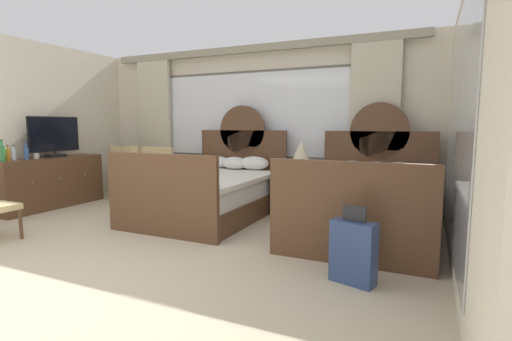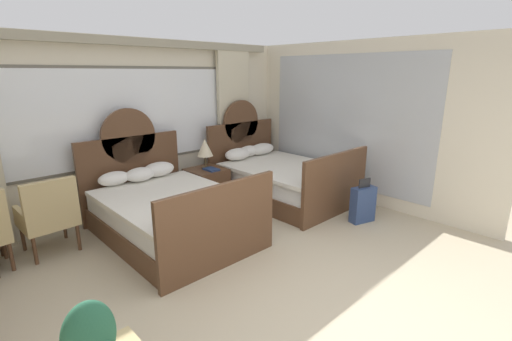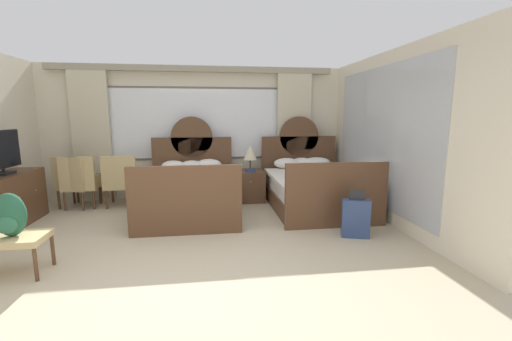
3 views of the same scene
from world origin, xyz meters
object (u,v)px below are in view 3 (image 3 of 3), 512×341
at_px(nightstand_between_beds, 249,185).
at_px(backpack_on_bench, 10,216).
at_px(book_on_nightstand, 251,171).
at_px(suitcase_on_floor, 356,218).
at_px(bed_near_window, 191,192).
at_px(bed_near_mirror, 313,188).
at_px(table_lamp_on_nightstand, 250,153).
at_px(armchair_by_window_left, 121,179).
at_px(luggage_bench, 7,241).
at_px(dresser_minibar, 1,204).
at_px(armchair_by_window_centre, 81,180).
at_px(armchair_by_window_right, 75,180).
at_px(tv_flatscreen, 2,152).

relative_size(nightstand_between_beds, backpack_on_bench, 1.31).
relative_size(book_on_nightstand, backpack_on_bench, 0.55).
distance_m(book_on_nightstand, suitcase_on_floor, 2.48).
relative_size(bed_near_window, bed_near_mirror, 1.00).
xyz_separation_m(table_lamp_on_nightstand, backpack_on_bench, (-2.90, -2.87, -0.30)).
xyz_separation_m(bed_near_window, backpack_on_bench, (-1.75, -2.14, 0.30)).
relative_size(bed_near_window, armchair_by_window_left, 2.32).
height_order(armchair_by_window_left, suitcase_on_floor, armchair_by_window_left).
bearing_deg(book_on_nightstand, luggage_bench, -137.78).
bearing_deg(book_on_nightstand, table_lamp_on_nightstand, 84.96).
bearing_deg(dresser_minibar, armchair_by_window_centre, 58.77).
xyz_separation_m(book_on_nightstand, backpack_on_bench, (-2.89, -2.69, 0.03)).
relative_size(dresser_minibar, armchair_by_window_right, 1.78).
xyz_separation_m(bed_near_mirror, dresser_minibar, (-4.96, -0.59, 0.05)).
distance_m(book_on_nightstand, armchair_by_window_right, 3.25).
relative_size(bed_near_mirror, armchair_by_window_right, 2.32).
xyz_separation_m(nightstand_between_beds, book_on_nightstand, (0.02, -0.12, 0.32)).
xyz_separation_m(armchair_by_window_left, armchair_by_window_centre, (-0.72, 0.00, 0.00)).
relative_size(tv_flatscreen, suitcase_on_floor, 1.34).
height_order(tv_flatscreen, armchair_by_window_centre, tv_flatscreen).
xyz_separation_m(tv_flatscreen, suitcase_on_floor, (5.06, -1.10, -0.89)).
xyz_separation_m(armchair_by_window_right, luggage_bench, (0.30, -2.70, -0.14)).
distance_m(bed_near_window, tv_flatscreen, 2.85).
bearing_deg(armchair_by_window_right, book_on_nightstand, -0.44).
bearing_deg(backpack_on_bench, bed_near_mirror, 28.28).
relative_size(bed_near_mirror, nightstand_between_beds, 3.69).
distance_m(tv_flatscreen, armchair_by_window_right, 1.36).
height_order(armchair_by_window_centre, suitcase_on_floor, armchair_by_window_centre).
bearing_deg(nightstand_between_beds, bed_near_window, -149.15).
bearing_deg(armchair_by_window_right, armchair_by_window_left, -0.32).
bearing_deg(armchair_by_window_left, armchair_by_window_centre, 180.00).
bearing_deg(armchair_by_window_left, dresser_minibar, -140.83).
height_order(armchair_by_window_right, suitcase_on_floor, armchair_by_window_right).
bearing_deg(bed_near_mirror, table_lamp_on_nightstand, 146.27).
bearing_deg(book_on_nightstand, backpack_on_bench, -137.01).
bearing_deg(bed_near_window, table_lamp_on_nightstand, 32.30).
relative_size(table_lamp_on_nightstand, luggage_bench, 0.65).
distance_m(dresser_minibar, armchair_by_window_centre, 1.36).
bearing_deg(tv_flatscreen, bed_near_window, 9.93).
relative_size(bed_near_mirror, book_on_nightstand, 8.72).
xyz_separation_m(dresser_minibar, armchair_by_window_left, (1.42, 1.16, 0.10)).
bearing_deg(armchair_by_window_centre, suitcase_on_floor, -26.03).
bearing_deg(nightstand_between_beds, bed_near_mirror, -30.64).
bearing_deg(bed_near_mirror, armchair_by_window_right, 172.53).
xyz_separation_m(dresser_minibar, tv_flatscreen, (0.03, 0.11, 0.75)).
relative_size(table_lamp_on_nightstand, dresser_minibar, 0.29).
bearing_deg(armchair_by_window_right, armchair_by_window_centre, -2.76).
height_order(armchair_by_window_centre, armchair_by_window_right, same).
height_order(bed_near_window, bed_near_mirror, same).
distance_m(table_lamp_on_nightstand, backpack_on_bench, 4.09).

